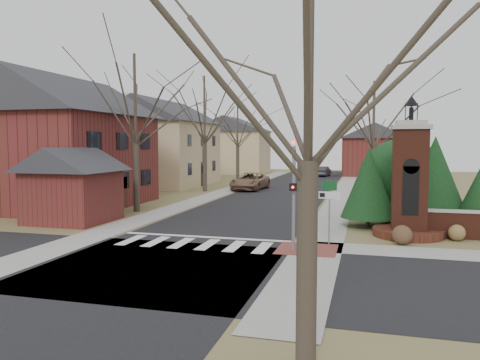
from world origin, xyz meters
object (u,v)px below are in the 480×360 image
(brick_gate_monument, at_px, (409,190))
(distant_car, at_px, (323,171))
(sign_post, at_px, (329,200))
(traffic_signal_pole, at_px, (294,187))
(pickup_truck, at_px, (250,181))

(brick_gate_monument, height_order, distant_car, brick_gate_monument)
(brick_gate_monument, distance_m, distant_car, 40.16)
(sign_post, relative_size, brick_gate_monument, 0.42)
(brick_gate_monument, relative_size, distant_car, 1.62)
(traffic_signal_pole, xyz_separation_m, pickup_truck, (-7.70, 23.91, -1.80))
(brick_gate_monument, xyz_separation_m, distant_car, (-7.40, 39.44, -1.51))
(sign_post, bearing_deg, pickup_truck, 111.79)
(sign_post, bearing_deg, distant_car, 95.37)
(traffic_signal_pole, height_order, pickup_truck, traffic_signal_pole)
(traffic_signal_pole, relative_size, sign_post, 1.64)
(pickup_truck, bearing_deg, distant_car, 78.99)
(traffic_signal_pole, relative_size, pickup_truck, 0.79)
(distant_car, bearing_deg, traffic_signal_pole, 100.20)
(sign_post, distance_m, brick_gate_monument, 4.55)
(sign_post, distance_m, pickup_truck, 24.25)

